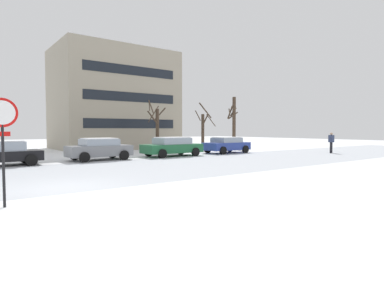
% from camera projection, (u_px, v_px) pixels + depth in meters
% --- Properties ---
extents(ground_plane, '(120.00, 120.00, 0.00)m').
position_uv_depth(ground_plane, '(62.00, 189.00, 10.96)').
color(ground_plane, white).
extents(road_surface, '(80.00, 9.18, 0.00)m').
position_uv_depth(road_surface, '(39.00, 176.00, 13.84)').
color(road_surface, '#B7BCC4').
rests_on(road_surface, ground).
extents(stop_sign, '(0.76, 0.13, 2.83)m').
position_uv_depth(stop_sign, '(3.00, 131.00, 8.29)').
color(stop_sign, black).
rests_on(stop_sign, ground).
extents(parked_car_black, '(3.91, 2.14, 1.40)m').
position_uv_depth(parked_car_black, '(2.00, 153.00, 17.76)').
color(parked_car_black, black).
rests_on(parked_car_black, ground).
extents(parked_car_gray, '(4.05, 2.16, 1.45)m').
position_uv_depth(parked_car_gray, '(99.00, 149.00, 21.11)').
color(parked_car_gray, slate).
rests_on(parked_car_gray, ground).
extents(parked_car_green, '(4.57, 2.20, 1.44)m').
position_uv_depth(parked_car_green, '(172.00, 146.00, 24.18)').
color(parked_car_green, '#1E6038').
rests_on(parked_car_green, ground).
extents(parked_car_blue, '(4.03, 2.20, 1.37)m').
position_uv_depth(parked_car_blue, '(227.00, 145.00, 27.46)').
color(parked_car_blue, '#283D93').
rests_on(parked_car_blue, ground).
extents(pedestrian_crossing, '(0.48, 0.45, 1.76)m').
position_uv_depth(pedestrian_crossing, '(331.00, 141.00, 27.34)').
color(pedestrian_crossing, black).
rests_on(pedestrian_crossing, ground).
extents(tree_far_right, '(1.53, 0.95, 5.45)m').
position_uv_depth(tree_far_right, '(234.00, 121.00, 34.27)').
color(tree_far_right, '#423326').
rests_on(tree_far_right, ground).
extents(tree_far_left, '(1.84, 1.79, 4.68)m').
position_uv_depth(tree_far_left, '(157.00, 127.00, 28.94)').
color(tree_far_left, '#423326').
rests_on(tree_far_left, ground).
extents(tree_far_mid, '(2.06, 1.92, 4.60)m').
position_uv_depth(tree_far_mid, '(203.00, 129.00, 31.65)').
color(tree_far_mid, '#423326').
rests_on(tree_far_mid, ground).
extents(building_far_right, '(11.91, 8.57, 10.40)m').
position_uv_depth(building_far_right, '(114.00, 100.00, 34.69)').
color(building_far_right, '#9E937F').
rests_on(building_far_right, ground).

